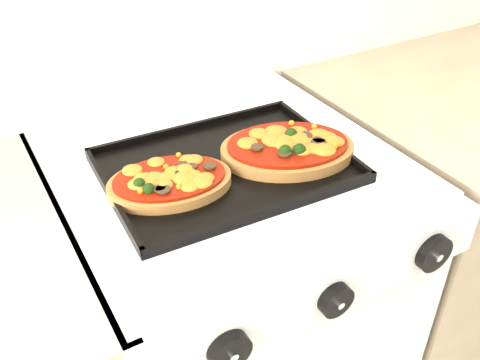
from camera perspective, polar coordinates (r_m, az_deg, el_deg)
stove at (r=1.27m, az=-1.39°, el=-15.37°), size 0.60×0.60×0.91m
control_panel at (r=0.80m, az=9.33°, el=-11.59°), size 0.60×0.02×0.09m
knob_left at (r=0.72m, az=-1.12°, el=-17.77°), size 0.06×0.02×0.06m
knob_center at (r=0.79m, az=10.17°, el=-12.50°), size 0.05×0.02×0.05m
knob_right at (r=0.90m, az=19.96°, el=-7.36°), size 0.06×0.02×0.06m
baking_tray at (r=0.93m, az=-1.55°, el=1.62°), size 0.43×0.32×0.02m
pizza_left at (r=0.87m, az=-7.50°, el=-0.03°), size 0.23×0.18×0.03m
pizza_right at (r=0.95m, az=5.09°, el=3.51°), size 0.28×0.24×0.04m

